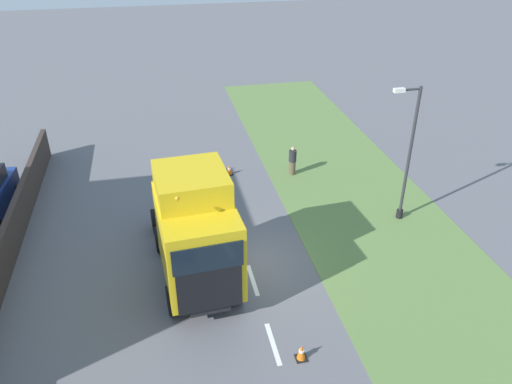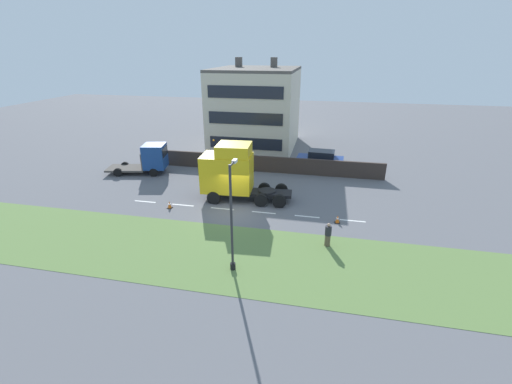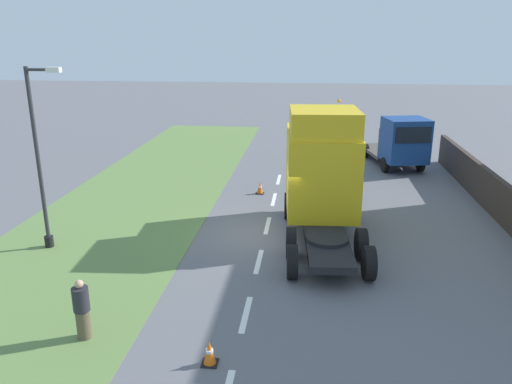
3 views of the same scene
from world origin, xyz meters
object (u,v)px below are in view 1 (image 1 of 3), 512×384
object	(u,v)px
traffic_cone_lead	(229,170)
pedestrian	(292,161)
lamp_post	(406,161)
traffic_cone_trailing	(301,352)
lorry_cab	(196,233)

from	to	relation	value
traffic_cone_lead	pedestrian	bearing A→B (deg)	168.53
traffic_cone_lead	lamp_post	bearing A→B (deg)	139.52
traffic_cone_lead	traffic_cone_trailing	xyz separation A→B (m)	(-0.18, 12.49, 0.00)
lamp_post	traffic_cone_lead	bearing A→B (deg)	-40.48
lorry_cab	pedestrian	world-z (taller)	lorry_cab
pedestrian	traffic_cone_trailing	distance (m)	12.23
lorry_cab	lamp_post	world-z (taller)	lamp_post
lamp_post	traffic_cone_trailing	size ratio (longest dim) A/B	10.45
lamp_post	pedestrian	bearing A→B (deg)	-55.46
lamp_post	pedestrian	world-z (taller)	lamp_post
pedestrian	lamp_post	bearing A→B (deg)	124.54
lamp_post	traffic_cone_trailing	xyz separation A→B (m)	(6.49, 6.81, -2.54)
lamp_post	lorry_cab	bearing A→B (deg)	16.18
lorry_cab	pedestrian	size ratio (longest dim) A/B	4.67
lamp_post	pedestrian	distance (m)	6.46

